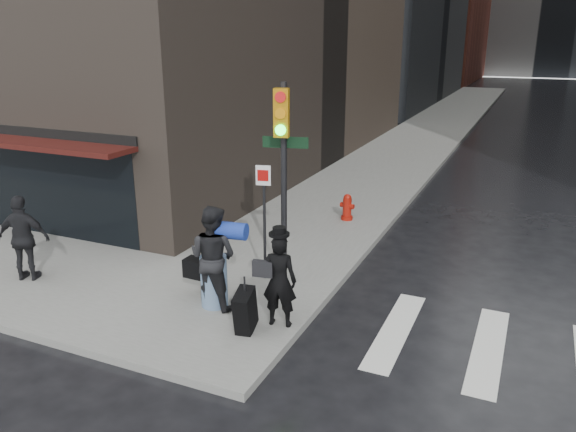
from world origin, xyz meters
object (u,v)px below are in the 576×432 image
object	(u,v)px
fire_hydrant	(347,208)
traffic_light	(281,158)
man_jeans	(213,256)
man_greycoat	(24,238)
man_overcoat	(272,285)

from	to	relation	value
fire_hydrant	traffic_light	bearing A→B (deg)	-89.27
man_jeans	fire_hydrant	distance (m)	6.13
man_jeans	traffic_light	xyz separation A→B (m)	(0.71, 1.52, 1.65)
man_greycoat	fire_hydrant	distance (m)	8.26
man_overcoat	traffic_light	distance (m)	2.68
man_overcoat	man_greycoat	bearing A→B (deg)	-7.25
man_overcoat	fire_hydrant	xyz separation A→B (m)	(-0.71, 6.34, -0.45)
man_greycoat	fire_hydrant	world-z (taller)	man_greycoat
man_jeans	man_greycoat	distance (m)	4.28
man_jeans	traffic_light	world-z (taller)	traffic_light
man_greycoat	fire_hydrant	xyz separation A→B (m)	(4.89, 6.62, -0.59)
man_jeans	traffic_light	distance (m)	2.36
man_greycoat	traffic_light	xyz separation A→B (m)	(4.95, 2.09, 1.73)
man_jeans	traffic_light	size ratio (longest dim) A/B	0.49
man_overcoat	fire_hydrant	bearing A→B (deg)	-93.70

